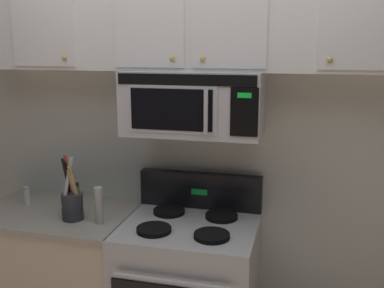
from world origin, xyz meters
The scene contains 8 objects.
back_wall centered at (0.00, 0.79, 1.35)m, with size 5.20×0.10×2.70m, color silver.
over_range_microwave centered at (0.00, 0.54, 1.58)m, with size 0.76×0.43×0.35m.
upper_cabinets centered at (0.00, 0.57, 2.02)m, with size 2.50×0.36×0.55m.
counter_segment centered at (-0.84, 0.43, 0.45)m, with size 0.93×0.65×0.90m.
utensil_crock_charcoal centered at (-0.67, 0.33, 1.01)m, with size 0.12×0.12×0.38m.
salt_shaker centered at (-1.08, 0.48, 0.96)m, with size 0.04×0.04×0.12m.
pepper_mill centered at (-0.50, 0.32, 1.01)m, with size 0.05×0.05×0.21m, color #B7B2A8.
spice_jar centered at (-0.81, 0.62, 0.96)m, with size 0.04×0.04×0.12m.
Camera 1 is at (0.59, -1.84, 1.88)m, focal length 41.37 mm.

